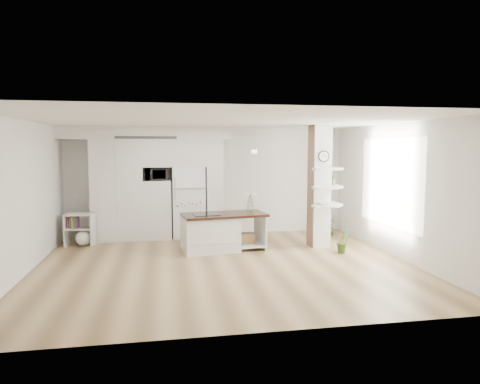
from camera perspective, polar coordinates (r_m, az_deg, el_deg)
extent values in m
cube|color=tan|center=(8.19, -2.03, -9.72)|extent=(7.00, 6.00, 0.01)
cube|color=white|center=(7.90, -2.10, 9.49)|extent=(7.00, 6.00, 0.04)
cube|color=silver|center=(10.90, -4.24, 1.41)|extent=(7.00, 0.04, 2.70)
cube|color=silver|center=(5.00, 2.68, -4.00)|extent=(7.00, 0.04, 2.70)
cube|color=silver|center=(8.22, -27.01, -0.72)|extent=(0.04, 6.00, 2.70)
cube|color=silver|center=(9.09, 20.34, 0.15)|extent=(0.04, 6.00, 2.70)
cube|color=white|center=(10.59, -15.98, 0.25)|extent=(1.20, 0.65, 2.40)
cube|color=white|center=(10.59, -10.92, -2.30)|extent=(0.65, 0.65, 1.42)
cube|color=white|center=(10.49, -11.06, 5.11)|extent=(0.65, 0.65, 0.65)
cube|color=white|center=(10.50, -6.95, 5.17)|extent=(0.85, 0.65, 0.65)
cube|color=white|center=(10.60, -3.52, 0.47)|extent=(0.40, 0.65, 2.40)
cube|color=silver|center=(10.47, -12.36, 7.68)|extent=(4.00, 0.70, 0.30)
cube|color=#262626|center=(10.13, -12.43, 7.11)|extent=(1.40, 0.04, 0.06)
cube|color=white|center=(10.59, -6.87, -1.33)|extent=(0.78, 0.66, 1.75)
cube|color=#B2B2B7|center=(10.21, -6.79, 0.46)|extent=(0.78, 0.01, 0.03)
cube|color=silver|center=(9.66, 10.57, 0.74)|extent=(0.40, 0.40, 2.70)
cube|color=#9A7056|center=(9.59, 9.39, 0.72)|extent=(0.02, 0.40, 2.70)
cube|color=#9A7056|center=(9.86, 10.14, 0.85)|extent=(0.40, 0.02, 2.70)
cylinder|color=black|center=(9.43, 11.08, 4.68)|extent=(0.25, 0.03, 0.25)
cylinder|color=white|center=(9.42, 11.12, 4.68)|extent=(0.21, 0.01, 0.21)
plane|color=white|center=(9.33, 19.34, 1.25)|extent=(0.00, 2.40, 2.40)
cylinder|color=white|center=(8.43, 9.34, 5.25)|extent=(0.12, 0.12, 0.10)
cube|color=white|center=(9.19, -3.98, -5.60)|extent=(1.25, 0.90, 0.75)
cube|color=white|center=(9.48, 1.01, -6.93)|extent=(0.72, 0.83, 0.04)
cube|color=white|center=(9.52, 2.72, -5.19)|extent=(0.13, 0.75, 0.75)
cube|color=#341A0F|center=(9.19, -2.12, -3.06)|extent=(1.87, 1.08, 0.05)
cube|color=black|center=(9.09, -4.55, -2.98)|extent=(0.59, 0.51, 0.01)
cube|color=#A07B4D|center=(9.44, 0.76, -6.19)|extent=(0.39, 0.31, 0.22)
cylinder|color=white|center=(9.44, 1.36, -1.98)|extent=(0.12, 0.12, 0.22)
cube|color=white|center=(10.41, -22.12, -4.70)|extent=(0.08, 0.36, 0.73)
cube|color=white|center=(10.23, -19.02, -4.77)|extent=(0.08, 0.36, 0.73)
cube|color=white|center=(10.26, -20.66, -2.81)|extent=(0.66, 0.43, 0.03)
cube|color=white|center=(10.31, -20.59, -4.56)|extent=(0.63, 0.43, 0.03)
sphere|color=white|center=(10.32, -20.10, -5.77)|extent=(0.36, 0.36, 0.36)
imported|color=#3E6629|center=(9.28, 13.58, -6.44)|extent=(0.28, 0.23, 0.49)
imported|color=#3E6629|center=(11.09, 11.85, -4.53)|extent=(0.27, 0.27, 0.44)
imported|color=#2D2D2D|center=(10.45, -11.01, 2.33)|extent=(0.54, 0.37, 0.30)
imported|color=#3E6629|center=(9.86, 12.18, 1.83)|extent=(0.27, 0.23, 0.30)
imported|color=white|center=(9.42, 11.17, -1.54)|extent=(0.22, 0.22, 0.05)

